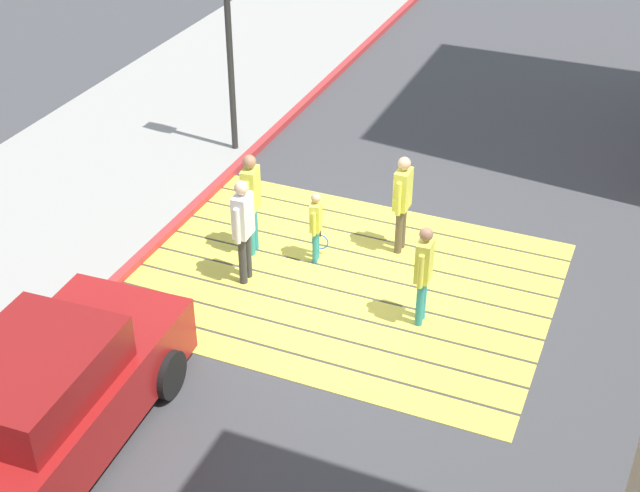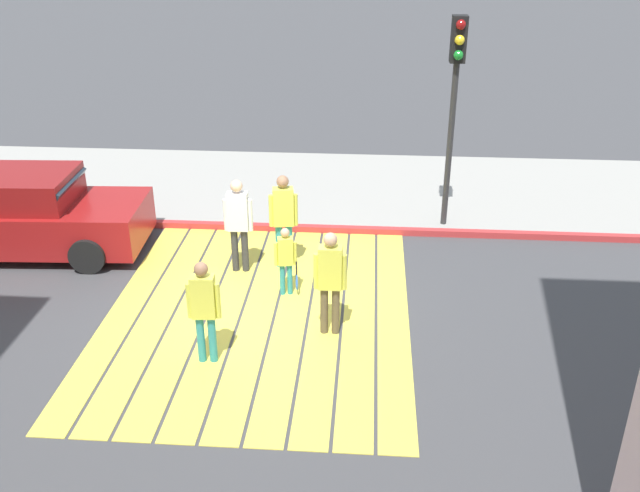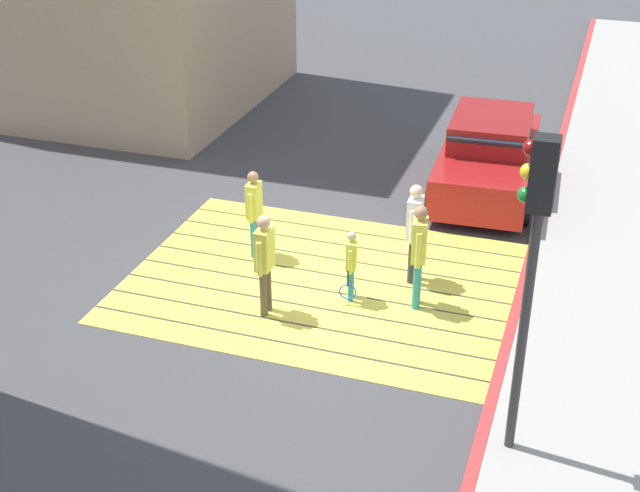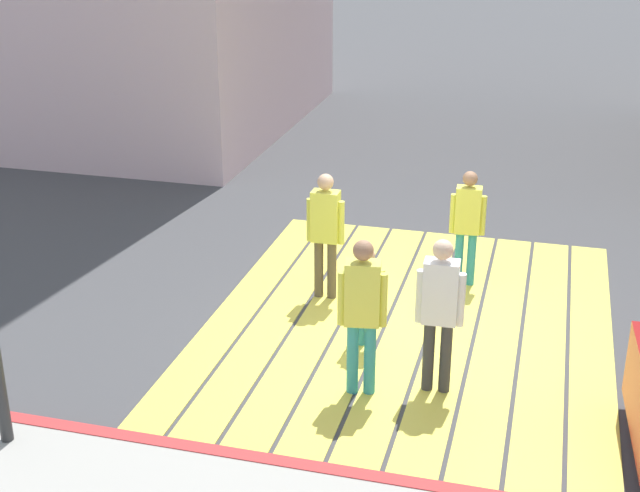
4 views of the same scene
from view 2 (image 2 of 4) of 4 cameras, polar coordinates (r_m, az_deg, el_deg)
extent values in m
plane|color=#424244|center=(11.52, -5.05, -5.43)|extent=(120.00, 120.00, 0.00)
cube|color=#EAD64C|center=(12.04, -15.48, -4.83)|extent=(6.40, 0.50, 0.01)
cube|color=#EAD64C|center=(11.88, -12.97, -4.98)|extent=(6.40, 0.50, 0.01)
cube|color=#EAD64C|center=(11.73, -10.39, -5.13)|extent=(6.40, 0.50, 0.01)
cube|color=#EAD64C|center=(11.61, -7.75, -5.27)|extent=(6.40, 0.50, 0.01)
cube|color=#EAD64C|center=(11.51, -5.05, -5.40)|extent=(6.40, 0.50, 0.01)
cube|color=#EAD64C|center=(11.44, -2.32, -5.52)|extent=(6.40, 0.50, 0.01)
cube|color=#EAD64C|center=(11.40, 0.44, -5.63)|extent=(6.40, 0.50, 0.01)
cube|color=#EAD64C|center=(11.38, 3.22, -5.73)|extent=(6.40, 0.50, 0.01)
cube|color=#EAD64C|center=(11.39, 6.00, -5.82)|extent=(6.40, 0.50, 0.01)
cube|color=#9E9B93|center=(16.50, -2.08, 4.83)|extent=(4.80, 40.00, 0.12)
cube|color=#BC3333|center=(14.34, -3.08, 1.50)|extent=(0.16, 40.00, 0.13)
cube|color=maroon|center=(14.38, -22.55, 1.82)|extent=(2.02, 4.39, 0.80)
cube|color=maroon|center=(14.20, -23.56, 4.33)|extent=(1.63, 2.14, 0.60)
cube|color=#1E2833|center=(13.86, -20.04, 4.17)|extent=(1.49, 0.40, 0.49)
cylinder|color=black|center=(13.25, -18.48, -0.75)|extent=(0.25, 0.67, 0.66)
cylinder|color=black|center=(14.76, -16.37, 2.30)|extent=(0.25, 0.67, 0.66)
cylinder|color=#2D2D2D|center=(14.06, 10.55, 7.74)|extent=(0.12, 0.12, 3.40)
cube|color=black|center=(13.57, 11.29, 16.28)|extent=(0.28, 0.28, 0.84)
sphere|color=maroon|center=(13.38, 11.47, 17.34)|extent=(0.18, 0.18, 0.18)
sphere|color=yellow|center=(13.42, 11.37, 16.21)|extent=(0.18, 0.18, 0.18)
sphere|color=#188429|center=(13.46, 11.26, 15.08)|extent=(0.18, 0.18, 0.18)
cylinder|color=#333338|center=(12.63, -6.16, -0.36)|extent=(0.12, 0.12, 0.83)
cylinder|color=#333338|center=(12.66, -6.98, -0.34)|extent=(0.12, 0.12, 0.83)
cube|color=white|center=(12.33, -6.74, 2.84)|extent=(0.24, 0.37, 0.69)
sphere|color=beige|center=(12.16, -6.86, 4.90)|extent=(0.22, 0.22, 0.22)
cylinder|color=white|center=(12.33, -5.75, 2.53)|extent=(0.09, 0.09, 0.59)
cylinder|color=white|center=(12.39, -7.70, 2.55)|extent=(0.09, 0.09, 0.59)
cylinder|color=teal|center=(12.76, -2.54, 0.06)|extent=(0.13, 0.13, 0.84)
cylinder|color=teal|center=(12.75, -3.36, 0.03)|extent=(0.13, 0.13, 0.84)
cube|color=#D8D84C|center=(12.44, -3.03, 3.24)|extent=(0.28, 0.40, 0.70)
sphere|color=#9E7051|center=(12.27, -3.08, 5.30)|extent=(0.22, 0.22, 0.22)
cylinder|color=#D8D84C|center=(12.48, -2.04, 2.98)|extent=(0.09, 0.09, 0.59)
cylinder|color=#D8D84C|center=(12.46, -4.00, 2.90)|extent=(0.09, 0.09, 0.59)
cylinder|color=teal|center=(10.23, -8.79, -7.53)|extent=(0.11, 0.11, 0.76)
cylinder|color=teal|center=(10.26, -9.72, -7.50)|extent=(0.11, 0.11, 0.76)
cube|color=#D8D84C|center=(9.88, -9.54, -4.11)|extent=(0.23, 0.35, 0.64)
sphere|color=#9E7051|center=(9.67, -9.73, -1.87)|extent=(0.20, 0.20, 0.20)
cylinder|color=#D8D84C|center=(9.88, -8.39, -4.46)|extent=(0.08, 0.08, 0.54)
cylinder|color=#D8D84C|center=(9.95, -10.63, -4.41)|extent=(0.08, 0.08, 0.54)
cylinder|color=brown|center=(10.74, 1.29, -5.31)|extent=(0.12, 0.12, 0.81)
cylinder|color=brown|center=(10.75, 0.35, -5.27)|extent=(0.12, 0.12, 0.81)
cube|color=#D8D84C|center=(10.38, 0.84, -1.78)|extent=(0.22, 0.36, 0.67)
sphere|color=tan|center=(10.17, 0.86, 0.53)|extent=(0.21, 0.21, 0.21)
cylinder|color=#D8D84C|center=(10.40, 1.98, -2.15)|extent=(0.09, 0.09, 0.57)
cylinder|color=#D8D84C|center=(10.42, -0.29, -2.06)|extent=(0.09, 0.09, 0.57)
cylinder|color=teal|center=(11.87, -2.48, -2.72)|extent=(0.09, 0.09, 0.58)
cylinder|color=teal|center=(11.86, -3.10, -2.75)|extent=(0.09, 0.09, 0.58)
cube|color=#D8D84C|center=(11.62, -2.84, -0.41)|extent=(0.20, 0.28, 0.49)
sphere|color=tan|center=(11.47, -2.88, 1.10)|extent=(0.15, 0.15, 0.15)
cylinder|color=#D8D84C|center=(11.65, -2.07, -0.59)|extent=(0.06, 0.06, 0.41)
cylinder|color=#D8D84C|center=(11.64, -3.61, -0.66)|extent=(0.06, 0.06, 0.41)
cylinder|color=black|center=(11.75, -1.94, -1.90)|extent=(0.03, 0.03, 0.28)
torus|color=blue|center=(11.87, -1.92, -2.95)|extent=(0.28, 0.07, 0.28)
camera|label=1|loc=(13.82, -67.44, 20.10)|focal=50.04mm
camera|label=3|loc=(17.51, 46.41, 24.02)|focal=49.92mm
camera|label=4|loc=(19.86, -5.63, 23.30)|focal=50.20mm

